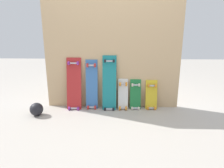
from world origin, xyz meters
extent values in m
plane|color=#B2AAA0|center=(0.00, 0.00, 0.00)|extent=(12.00, 12.00, 0.00)
cube|color=tan|center=(0.00, 0.07, 0.95)|extent=(2.21, 0.04, 1.89)
cube|color=#B22626|center=(-0.63, -0.04, 0.39)|extent=(0.24, 0.17, 0.91)
cube|color=#B7B7BF|center=(-0.63, -0.12, 0.03)|extent=(0.11, 0.04, 0.03)
cube|color=#B7B7BF|center=(-0.63, 0.00, 0.76)|extent=(0.11, 0.04, 0.03)
cylinder|color=purple|center=(-0.70, -0.14, 0.03)|extent=(0.03, 0.06, 0.06)
cylinder|color=purple|center=(-0.55, -0.14, 0.03)|extent=(0.03, 0.06, 0.06)
cylinder|color=purple|center=(-0.70, -0.01, 0.76)|extent=(0.03, 0.06, 0.06)
cylinder|color=purple|center=(-0.55, -0.01, 0.76)|extent=(0.03, 0.06, 0.06)
cube|color=#386BAD|center=(-0.34, -0.01, 0.37)|extent=(0.20, 0.12, 0.88)
cube|color=#B7B7BF|center=(-0.34, -0.08, 0.03)|extent=(0.09, 0.04, 0.03)
cube|color=#B7B7BF|center=(-0.34, 0.01, 0.73)|extent=(0.09, 0.04, 0.03)
cylinder|color=red|center=(-0.40, -0.09, 0.03)|extent=(0.03, 0.06, 0.06)
cylinder|color=red|center=(-0.28, -0.09, 0.03)|extent=(0.03, 0.06, 0.06)
cylinder|color=red|center=(-0.40, -0.01, 0.73)|extent=(0.03, 0.06, 0.06)
cylinder|color=red|center=(-0.28, -0.01, 0.73)|extent=(0.03, 0.06, 0.06)
cube|color=#197A7F|center=(-0.04, -0.03, 0.41)|extent=(0.23, 0.17, 0.95)
cube|color=#B7B7BF|center=(-0.04, -0.12, 0.02)|extent=(0.10, 0.04, 0.03)
cube|color=#B7B7BF|center=(-0.04, 0.00, 0.80)|extent=(0.10, 0.04, 0.03)
cylinder|color=black|center=(-0.11, -0.14, 0.02)|extent=(0.03, 0.05, 0.05)
cylinder|color=black|center=(0.03, -0.14, 0.02)|extent=(0.03, 0.05, 0.05)
cylinder|color=black|center=(-0.11, -0.01, 0.80)|extent=(0.03, 0.05, 0.05)
cylinder|color=black|center=(0.03, -0.01, 0.80)|extent=(0.03, 0.05, 0.05)
cube|color=silver|center=(0.18, -0.02, 0.22)|extent=(0.16, 0.15, 0.56)
cube|color=#B7B7BF|center=(0.18, -0.09, 0.03)|extent=(0.07, 0.04, 0.03)
cube|color=#B7B7BF|center=(0.18, 0.00, 0.41)|extent=(0.07, 0.04, 0.03)
cylinder|color=orange|center=(0.13, -0.11, 0.03)|extent=(0.03, 0.07, 0.07)
cylinder|color=orange|center=(0.23, -0.11, 0.03)|extent=(0.03, 0.07, 0.07)
cylinder|color=orange|center=(0.13, -0.02, 0.42)|extent=(0.03, 0.07, 0.07)
cylinder|color=orange|center=(0.23, -0.02, 0.42)|extent=(0.03, 0.07, 0.07)
cube|color=#1E7238|center=(0.39, -0.01, 0.21)|extent=(0.18, 0.12, 0.56)
cube|color=#B7B7BF|center=(0.39, -0.07, 0.02)|extent=(0.08, 0.04, 0.03)
cube|color=#B7B7BF|center=(0.39, 0.00, 0.40)|extent=(0.08, 0.04, 0.03)
cylinder|color=beige|center=(0.33, -0.09, 0.03)|extent=(0.03, 0.05, 0.05)
cylinder|color=beige|center=(0.44, -0.09, 0.03)|extent=(0.03, 0.05, 0.05)
cylinder|color=beige|center=(0.33, -0.02, 0.41)|extent=(0.03, 0.05, 0.05)
cylinder|color=beige|center=(0.44, -0.02, 0.41)|extent=(0.03, 0.05, 0.05)
cube|color=gold|center=(0.65, -0.01, 0.21)|extent=(0.19, 0.11, 0.55)
cube|color=#B7B7BF|center=(0.65, -0.06, 0.03)|extent=(0.09, 0.04, 0.03)
cube|color=#B7B7BF|center=(0.65, 0.00, 0.39)|extent=(0.09, 0.04, 0.03)
cylinder|color=orange|center=(0.59, -0.08, 0.03)|extent=(0.03, 0.06, 0.06)
cylinder|color=orange|center=(0.71, -0.08, 0.03)|extent=(0.03, 0.06, 0.06)
cylinder|color=orange|center=(0.59, -0.02, 0.40)|extent=(0.03, 0.06, 0.06)
cylinder|color=orange|center=(0.71, -0.02, 0.40)|extent=(0.03, 0.06, 0.06)
sphere|color=black|center=(-1.15, -0.36, 0.10)|extent=(0.20, 0.20, 0.20)
camera|label=1|loc=(0.11, -3.14, 1.27)|focal=31.63mm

